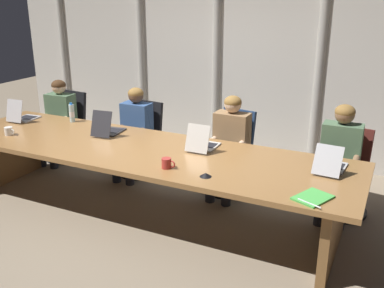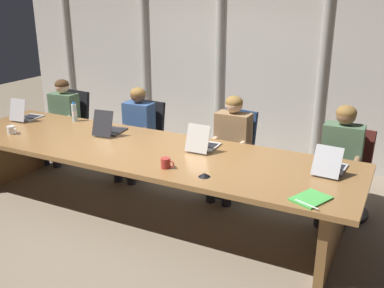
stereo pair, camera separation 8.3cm
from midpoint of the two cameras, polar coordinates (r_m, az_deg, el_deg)
ground_plane at (r=4.95m, az=-6.84°, el=-8.77°), size 14.56×14.56×0.00m
conference_table at (r=4.69m, az=-7.14°, el=-2.08°), size 4.52×1.25×0.75m
curtain_backdrop at (r=6.49m, az=3.72°, el=10.26°), size 7.28×0.17×2.62m
laptop_left_end at (r=6.03m, az=-21.50°, el=3.41°), size 0.26×0.39×0.29m
laptop_left_mid at (r=5.16m, az=-11.29°, el=1.91°), size 0.28×0.44×0.30m
laptop_center at (r=4.57m, az=0.91°, el=0.05°), size 0.25×0.41×0.29m
laptop_right_mid at (r=4.21m, az=17.01°, el=-2.57°), size 0.27×0.45×0.27m
office_chair_left_end at (r=6.65m, az=-16.20°, el=1.32°), size 0.60×0.60×0.95m
office_chair_left_mid at (r=5.91m, az=-6.99°, el=-0.30°), size 0.60×0.60×0.94m
office_chair_center at (r=5.37m, az=4.53°, el=-2.16°), size 0.60×0.61×0.97m
office_chair_right_mid at (r=5.08m, az=18.55°, el=-4.56°), size 0.60×0.61×0.92m
person_left_end at (r=6.46m, az=-17.42°, el=3.50°), size 0.42×0.56×1.16m
person_left_mid at (r=5.69m, az=-8.02°, el=2.19°), size 0.39×0.55×1.16m
person_center at (r=5.11m, az=4.38°, el=0.55°), size 0.42×0.55×1.19m
person_right_mid at (r=4.82m, az=18.13°, el=-1.30°), size 0.42×0.55×1.22m
water_bottle_primary at (r=5.74m, az=-15.74°, el=3.87°), size 0.07×0.07×0.25m
coffee_mug_near at (r=5.46m, az=-23.09°, el=1.54°), size 0.14×0.09×0.09m
coffee_mug_far at (r=4.08m, az=-3.87°, el=-2.51°), size 0.14×0.09×0.10m
conference_mic_left_side at (r=3.90m, az=1.18°, el=-4.02°), size 0.11×0.11×0.03m
spiral_notepad at (r=3.62m, az=14.76°, el=-6.77°), size 0.32×0.37×0.03m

